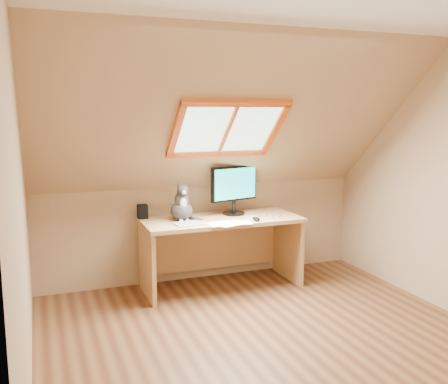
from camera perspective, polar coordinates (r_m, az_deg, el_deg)
name	(u,v)px	position (r m, az deg, el deg)	size (l,w,h in m)	color
ground	(276,346)	(4.02, 5.97, -17.09)	(3.50, 3.50, 0.00)	brown
room_shell	(285,161)	(3.54, 7.03, 3.53)	(3.52, 3.52, 2.41)	tan
desk	(219,238)	(5.12, -0.60, -5.24)	(1.58, 0.69, 0.72)	tan
monitor	(234,187)	(5.12, 1.16, 0.59)	(0.54, 0.23, 0.50)	black
cat	(182,206)	(4.88, -4.86, -1.64)	(0.22, 0.26, 0.39)	#393533
desk_speaker	(143,212)	(5.03, -9.30, -2.22)	(0.10, 0.10, 0.14)	black
graphics_tablet	(190,224)	(4.73, -3.88, -3.62)	(0.29, 0.21, 0.01)	#B2B2B7
mouse	(256,219)	(4.88, 3.70, -3.09)	(0.06, 0.11, 0.04)	black
papers	(226,223)	(4.75, 0.23, -3.58)	(0.35, 0.30, 0.01)	white
cables	(262,217)	(5.05, 4.39, -2.83)	(0.51, 0.26, 0.01)	silver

